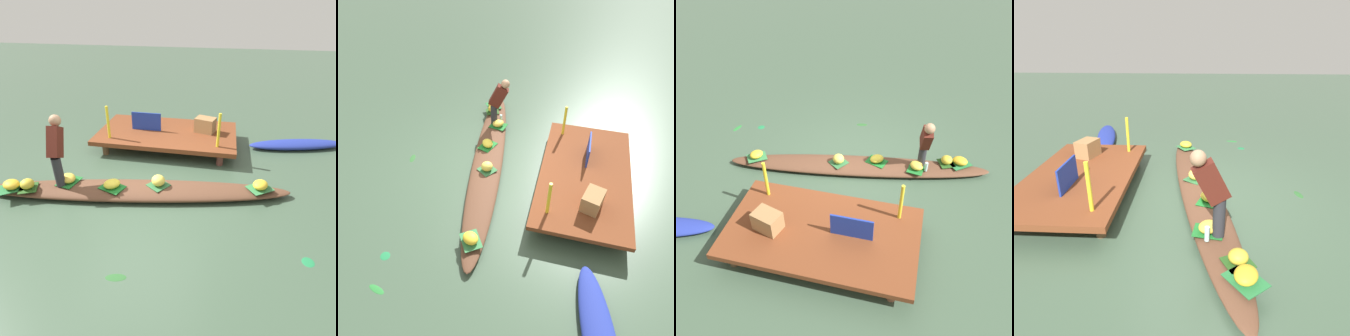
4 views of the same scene
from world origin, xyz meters
TOP-DOWN VIEW (x-y plane):
  - canal_water at (0.00, 0.00)m, footprint 40.00×40.00m
  - dock_platform at (0.16, 2.12)m, footprint 3.20×1.80m
  - vendor_boat at (0.00, 0.00)m, footprint 5.52×1.58m
  - moored_boat at (3.20, 2.55)m, footprint 2.32×1.01m
  - leaf_mat_0 at (-0.38, -0.12)m, footprint 0.48×0.42m
  - banana_bunch_0 at (-0.38, -0.12)m, footprint 0.37×0.36m
  - leaf_mat_1 at (-1.21, -0.09)m, footprint 0.38×0.45m
  - banana_bunch_1 at (-1.21, -0.09)m, footprint 0.38×0.37m
  - leaf_mat_2 at (0.40, 0.10)m, footprint 0.45×0.45m
  - banana_bunch_2 at (0.40, 0.10)m, footprint 0.33×0.33m
  - leaf_mat_3 at (-1.81, -0.42)m, footprint 0.41×0.42m
  - banana_bunch_3 at (-1.81, -0.42)m, footprint 0.28×0.29m
  - leaf_mat_4 at (2.15, 0.35)m, footprint 0.51×0.49m
  - banana_bunch_4 at (2.15, 0.35)m, footprint 0.35×0.37m
  - leaf_mat_5 at (-2.08, -0.47)m, footprint 0.54×0.52m
  - banana_bunch_5 at (-2.08, -0.47)m, footprint 0.38×0.35m
  - vendor_person at (-1.31, -0.11)m, footprint 0.26×0.52m
  - water_bottle at (-1.40, -0.07)m, footprint 0.07×0.07m
  - market_banner at (-0.34, 2.12)m, footprint 0.70×0.03m
  - railing_post_west at (-1.04, 1.52)m, footprint 0.06×0.06m
  - railing_post_east at (1.36, 1.52)m, footprint 0.06×0.06m
  - produce_crate at (1.03, 2.27)m, footprint 0.51×0.43m
  - drifting_plant_1 at (0.27, -1.74)m, footprint 0.29×0.17m
  - drifting_plant_2 at (2.69, -1.02)m, footprint 0.21×0.22m

SIDE VIEW (x-z plane):
  - canal_water at x=0.00m, z-range 0.00..0.00m
  - drifting_plant_1 at x=0.27m, z-range 0.00..0.01m
  - drifting_plant_2 at x=2.69m, z-range 0.00..0.01m
  - moored_boat at x=3.20m, z-range 0.00..0.19m
  - vendor_boat at x=0.00m, z-range 0.00..0.19m
  - leaf_mat_0 at x=-0.38m, z-range 0.19..0.20m
  - leaf_mat_1 at x=-1.21m, z-range 0.19..0.20m
  - leaf_mat_2 at x=0.40m, z-range 0.19..0.20m
  - leaf_mat_3 at x=-1.81m, z-range 0.19..0.20m
  - leaf_mat_4 at x=2.15m, z-range 0.19..0.20m
  - leaf_mat_5 at x=-2.08m, z-range 0.19..0.20m
  - banana_bunch_5 at x=-2.08m, z-range 0.19..0.34m
  - banana_bunch_1 at x=-1.21m, z-range 0.19..0.34m
  - banana_bunch_4 at x=2.15m, z-range 0.19..0.34m
  - banana_bunch_0 at x=-0.38m, z-range 0.19..0.34m
  - banana_bunch_3 at x=-1.81m, z-range 0.19..0.36m
  - water_bottle at x=-1.40m, z-range 0.19..0.39m
  - banana_bunch_2 at x=0.40m, z-range 0.19..0.39m
  - dock_platform at x=0.16m, z-range 0.12..0.48m
  - produce_crate at x=1.03m, z-range 0.36..0.70m
  - market_banner at x=-0.34m, z-range 0.36..0.78m
  - railing_post_west at x=-1.04m, z-range 0.36..1.09m
  - railing_post_east at x=1.36m, z-range 0.36..1.09m
  - vendor_person at x=-1.31m, z-range 0.27..1.47m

